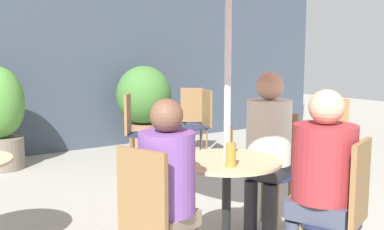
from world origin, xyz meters
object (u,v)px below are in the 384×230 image
at_px(bistro_chair_4, 331,133).
at_px(bistro_chair_6, 192,114).
at_px(beer_glass_1, 231,155).
at_px(bistro_chair_0, 152,218).
at_px(cafe_table_near, 226,187).
at_px(bistro_chair_1, 345,205).
at_px(bistro_chair_5, 202,119).
at_px(seated_person_2, 268,139).
at_px(bistro_chair_2, 275,160).
at_px(seated_person_1, 321,174).
at_px(potted_plant_0, 0,116).
at_px(bistro_chair_3, 134,126).
at_px(beer_glass_0, 228,141).
at_px(seated_person_0, 168,184).
at_px(potted_plant_1, 144,99).

relative_size(bistro_chair_4, bistro_chair_6, 1.00).
bearing_deg(beer_glass_1, bistro_chair_0, -169.12).
bearing_deg(cafe_table_near, bistro_chair_1, -69.11).
height_order(cafe_table_near, bistro_chair_5, bistro_chair_5).
relative_size(seated_person_2, beer_glass_1, 8.34).
relative_size(bistro_chair_2, seated_person_1, 0.77).
bearing_deg(potted_plant_0, bistro_chair_5, -23.74).
bearing_deg(bistro_chair_3, cafe_table_near, -157.61).
distance_m(bistro_chair_1, potted_plant_0, 4.28).
distance_m(seated_person_1, beer_glass_0, 0.73).
bearing_deg(beer_glass_0, bistro_chair_3, 78.44).
distance_m(bistro_chair_2, seated_person_0, 1.40).
xyz_separation_m(seated_person_0, seated_person_1, (0.81, -0.36, 0.01)).
bearing_deg(bistro_chair_6, bistro_chair_5, 109.73).
bearing_deg(bistro_chair_0, beer_glass_1, -100.01).
xyz_separation_m(bistro_chair_6, seated_person_2, (-1.15, -2.69, 0.19)).
distance_m(bistro_chair_4, bistro_chair_5, 1.72).
xyz_separation_m(seated_person_0, beer_glass_0, (0.71, 0.36, 0.10)).
relative_size(bistro_chair_1, bistro_chair_4, 1.00).
distance_m(bistro_chair_5, bistro_chair_6, 0.48).
height_order(bistro_chair_6, seated_person_2, seated_person_2).
bearing_deg(bistro_chair_6, potted_plant_0, 27.03).
xyz_separation_m(seated_person_0, potted_plant_0, (-0.10, 3.68, -0.04)).
relative_size(bistro_chair_0, seated_person_2, 0.74).
bearing_deg(bistro_chair_3, seated_person_1, -151.03).
distance_m(bistro_chair_2, potted_plant_1, 3.27).
bearing_deg(bistro_chair_4, potted_plant_1, -38.13).
bearing_deg(seated_person_1, bistro_chair_5, -134.86).
distance_m(bistro_chair_0, bistro_chair_2, 1.54).
relative_size(bistro_chair_6, seated_person_1, 0.77).
bearing_deg(beer_glass_1, seated_person_0, -172.00).
bearing_deg(potted_plant_0, bistro_chair_2, -66.16).
relative_size(bistro_chair_1, seated_person_2, 0.74).
distance_m(bistro_chair_1, seated_person_2, 1.01).
bearing_deg(potted_plant_0, bistro_chair_4, -43.46).
xyz_separation_m(cafe_table_near, seated_person_2, (0.58, 0.22, 0.22)).
relative_size(bistro_chair_5, seated_person_2, 0.74).
bearing_deg(bistro_chair_1, beer_glass_1, -77.69).
xyz_separation_m(bistro_chair_1, beer_glass_1, (-0.37, 0.56, 0.23)).
bearing_deg(bistro_chair_5, bistro_chair_0, -23.47).
bearing_deg(bistro_chair_0, seated_person_2, -90.00).
distance_m(cafe_table_near, bistro_chair_5, 2.92).
distance_m(bistro_chair_0, bistro_chair_4, 3.02).
xyz_separation_m(bistro_chair_2, bistro_chair_4, (1.37, 0.55, 0.00)).
height_order(bistro_chair_3, potted_plant_0, potted_plant_0).
bearing_deg(bistro_chair_0, bistro_chair_1, -135.00).
height_order(bistro_chair_3, potted_plant_1, potted_plant_1).
bearing_deg(seated_person_2, seated_person_1, -45.10).
xyz_separation_m(bistro_chair_3, bistro_chair_6, (1.14, 0.44, 0.00)).
height_order(cafe_table_near, potted_plant_0, potted_plant_0).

